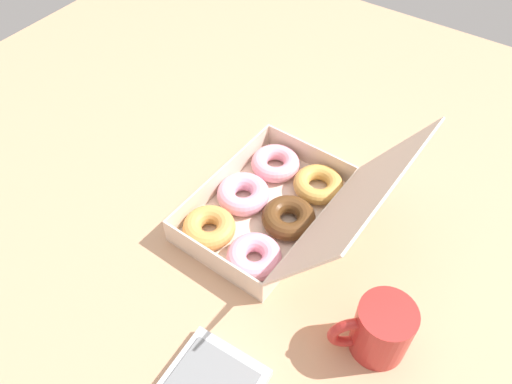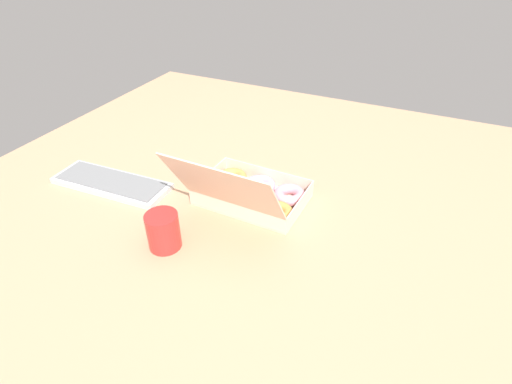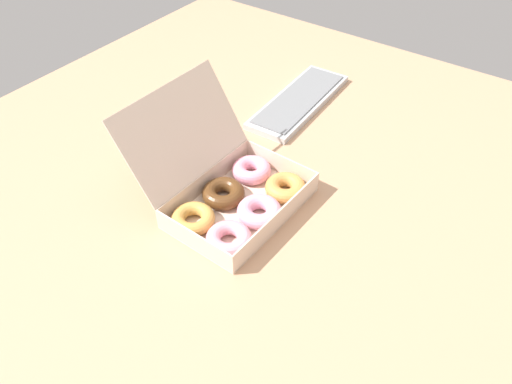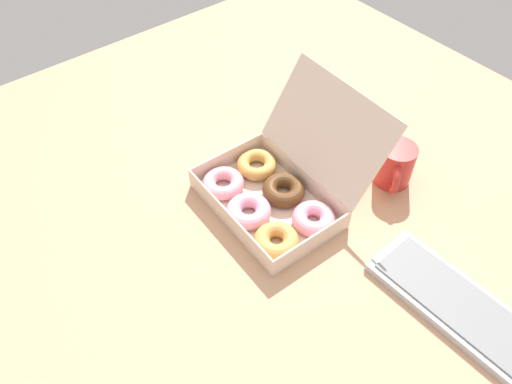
{
  "view_description": "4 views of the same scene",
  "coord_description": "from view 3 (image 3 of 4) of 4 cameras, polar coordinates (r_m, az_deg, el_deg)",
  "views": [
    {
      "loc": [
        44.92,
        34.59,
        74.23
      ],
      "look_at": [
        -6.4,
        -0.5,
        3.54
      ],
      "focal_mm": 35.0,
      "sensor_mm": 36.0,
      "label": 1
    },
    {
      "loc": [
        -49.22,
        93.44,
        73.57
      ],
      "look_at": [
        -7.6,
        3.96,
        4.59
      ],
      "focal_mm": 28.0,
      "sensor_mm": 36.0,
      "label": 2
    },
    {
      "loc": [
        -70.68,
        -48.27,
        81.2
      ],
      "look_at": [
        -3.42,
        -0.47,
        4.99
      ],
      "focal_mm": 35.0,
      "sensor_mm": 36.0,
      "label": 3
    },
    {
      "loc": [
        50.92,
        -46.22,
        88.21
      ],
      "look_at": [
        -7.97,
        0.98,
        3.71
      ],
      "focal_mm": 35.0,
      "sensor_mm": 36.0,
      "label": 4
    }
  ],
  "objects": [
    {
      "name": "ground_plane",
      "position": [
        1.19,
        0.77,
        -1.12
      ],
      "size": [
        180.0,
        180.0,
        2.0
      ],
      "primitive_type": "cube",
      "color": "tan"
    },
    {
      "name": "coffee_mug",
      "position": [
        1.34,
        -8.43,
        7.8
      ],
      "size": [
        10.43,
        11.22,
        10.3
      ],
      "color": "#B32B28",
      "rests_on": "ground_plane"
    },
    {
      "name": "donut_box",
      "position": [
        1.14,
        -2.33,
        -0.38
      ],
      "size": [
        34.67,
        34.55,
        24.01
      ],
      "color": "beige",
      "rests_on": "ground_plane"
    },
    {
      "name": "keyboard",
      "position": [
        1.5,
        4.93,
        10.33
      ],
      "size": [
        40.01,
        15.06,
        2.2
      ],
      "color": "#B9BCC0",
      "rests_on": "ground_plane"
    }
  ]
}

